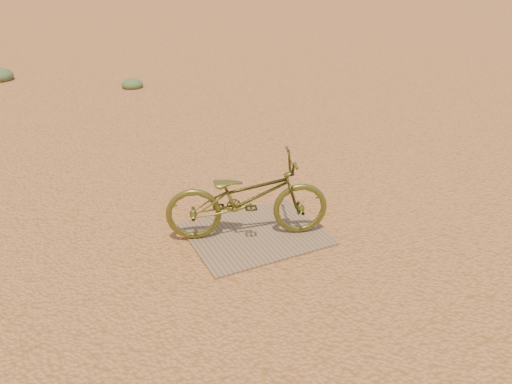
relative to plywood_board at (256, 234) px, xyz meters
name	(u,v)px	position (x,y,z in m)	size (l,w,h in m)	color
ground	(227,234)	(-0.27, 0.14, -0.01)	(120.00, 120.00, 0.00)	#C27A4F
plywood_board	(256,234)	(0.00, 0.00, 0.00)	(1.36, 1.10, 0.02)	#77614D
bicycle	(247,197)	(-0.09, 0.01, 0.44)	(0.57, 1.64, 0.86)	#515520
kale_a	(0,80)	(-2.25, 8.71, -0.01)	(0.64, 0.64, 0.35)	#476140
kale_b	(133,88)	(0.32, 6.70, -0.01)	(0.46, 0.46, 0.25)	#476140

